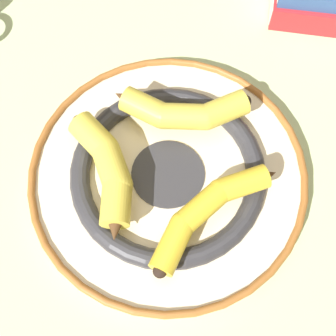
{
  "coord_description": "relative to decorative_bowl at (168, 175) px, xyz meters",
  "views": [
    {
      "loc": [
        0.2,
        -0.11,
        0.59
      ],
      "look_at": [
        -0.03,
        -0.02,
        0.04
      ],
      "focal_mm": 50.0,
      "sensor_mm": 36.0,
      "label": 1
    }
  ],
  "objects": [
    {
      "name": "banana_a",
      "position": [
        -0.06,
        0.04,
        0.04
      ],
      "size": [
        0.1,
        0.18,
        0.03
      ],
      "rotation": [
        0.0,
        0.0,
        1.17
      ],
      "color": "gold",
      "rests_on": "decorative_bowl"
    },
    {
      "name": "decorative_bowl",
      "position": [
        0.0,
        0.0,
        0.0
      ],
      "size": [
        0.37,
        0.37,
        0.04
      ],
      "color": "beige",
      "rests_on": "ground_plane"
    },
    {
      "name": "banana_b",
      "position": [
        0.07,
        0.02,
        0.04
      ],
      "size": [
        0.09,
        0.19,
        0.03
      ],
      "rotation": [
        0.0,
        0.0,
        -1.21
      ],
      "color": "gold",
      "rests_on": "decorative_bowl"
    },
    {
      "name": "ground_plane",
      "position": [
        0.03,
        0.02,
        -0.02
      ],
      "size": [
        2.8,
        2.8,
        0.0
      ],
      "primitive_type": "plane",
      "color": "#B2C693"
    },
    {
      "name": "banana_c",
      "position": [
        -0.02,
        -0.07,
        0.04
      ],
      "size": [
        0.18,
        0.06,
        0.04
      ],
      "rotation": [
        0.0,
        0.0,
        -3.16
      ],
      "color": "gold",
      "rests_on": "decorative_bowl"
    }
  ]
}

